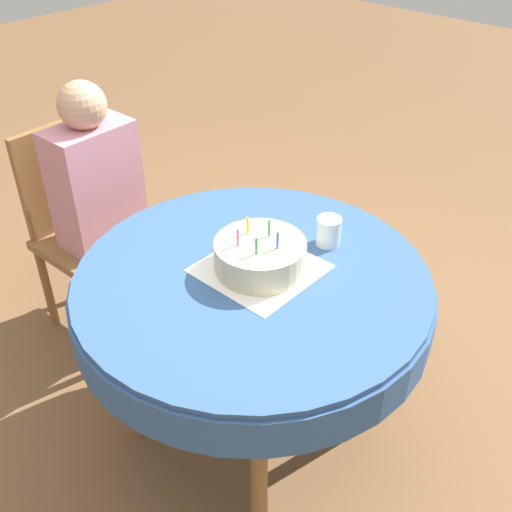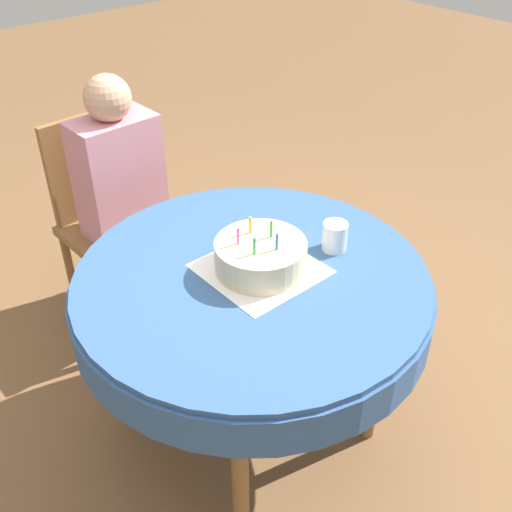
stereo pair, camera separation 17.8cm
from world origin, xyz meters
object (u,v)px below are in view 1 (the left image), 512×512
Objects in this scene: chair at (92,224)px; person at (101,196)px; birthday_cake at (260,255)px; drinking_glass at (329,231)px.

chair is 0.20m from person.
drinking_glass is at bearing -16.08° from birthday_cake.
birthday_cake is at bearing -91.88° from person.
drinking_glass is at bearing -77.68° from chair.
chair is 9.36× the size of drinking_glass.
chair is 0.97m from birthday_cake.
chair reaches higher than drinking_glass.
birthday_cake is (0.00, -0.83, 0.11)m from person.
drinking_glass is (0.25, -1.00, 0.28)m from chair.
birthday_cake is at bearing 163.92° from drinking_glass.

